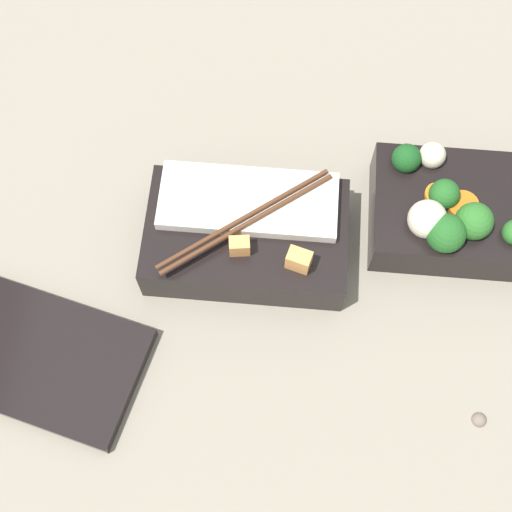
{
  "coord_description": "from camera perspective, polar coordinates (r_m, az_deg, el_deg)",
  "views": [
    {
      "loc": [
        0.07,
        0.34,
        0.7
      ],
      "look_at": [
        0.1,
        0.06,
        0.05
      ],
      "focal_mm": 50.0,
      "sensor_mm": 36.0,
      "label": 1
    }
  ],
  "objects": [
    {
      "name": "bento_tray_rice",
      "position": [
        0.74,
        -0.74,
        1.79
      ],
      "size": [
        0.21,
        0.13,
        0.07
      ],
      "color": "black",
      "rests_on": "ground_plane"
    },
    {
      "name": "pebble_1",
      "position": [
        0.74,
        17.48,
        -12.35
      ],
      "size": [
        0.01,
        0.01,
        0.01
      ],
      "primitive_type": "sphere",
      "color": "#7A6B5B",
      "rests_on": "ground_plane"
    },
    {
      "name": "ground_plane",
      "position": [
        0.78,
        7.53,
        1.83
      ],
      "size": [
        3.0,
        3.0,
        0.0
      ],
      "primitive_type": "plane",
      "color": "gray"
    },
    {
      "name": "bento_lid",
      "position": [
        0.75,
        -16.94,
        -7.78
      ],
      "size": [
        0.23,
        0.17,
        0.02
      ],
      "primitive_type": "cube",
      "rotation": [
        0.0,
        0.0,
        -0.25
      ],
      "color": "black",
      "rests_on": "ground_plane"
    },
    {
      "name": "bento_tray_vegetable",
      "position": [
        0.78,
        16.54,
        3.34
      ],
      "size": [
        0.21,
        0.13,
        0.08
      ],
      "color": "black",
      "rests_on": "ground_plane"
    }
  ]
}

